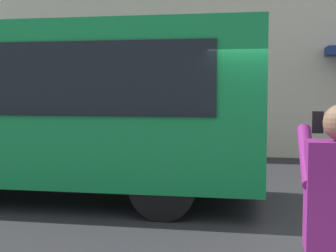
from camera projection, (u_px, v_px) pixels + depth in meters
ground_plane at (291, 213)px, 7.55m from camera, size 60.00×60.00×0.00m
red_bus at (10, 104)px, 8.64m from camera, size 9.05×2.54×3.08m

